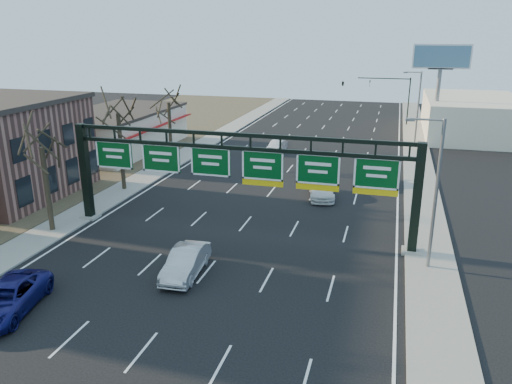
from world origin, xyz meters
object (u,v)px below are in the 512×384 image
(sign_gantry, at_px, (239,170))
(car_blue_suv, at_px, (7,298))
(car_white_wagon, at_px, (322,189))
(car_silver_sedan, at_px, (186,262))

(sign_gantry, distance_m, car_blue_suv, 15.70)
(sign_gantry, height_order, car_white_wagon, sign_gantry)
(sign_gantry, xyz_separation_m, car_white_wagon, (4.33, 9.63, -3.91))
(car_silver_sedan, xyz_separation_m, car_white_wagon, (5.50, 16.26, -0.07))
(sign_gantry, xyz_separation_m, car_silver_sedan, (-1.17, -6.63, -3.84))
(sign_gantry, height_order, car_silver_sedan, sign_gantry)
(car_blue_suv, distance_m, car_white_wagon, 25.71)
(car_blue_suv, height_order, car_silver_sedan, car_silver_sedan)
(car_blue_suv, height_order, car_white_wagon, car_blue_suv)
(car_blue_suv, xyz_separation_m, car_silver_sedan, (7.04, 6.19, 0.02))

